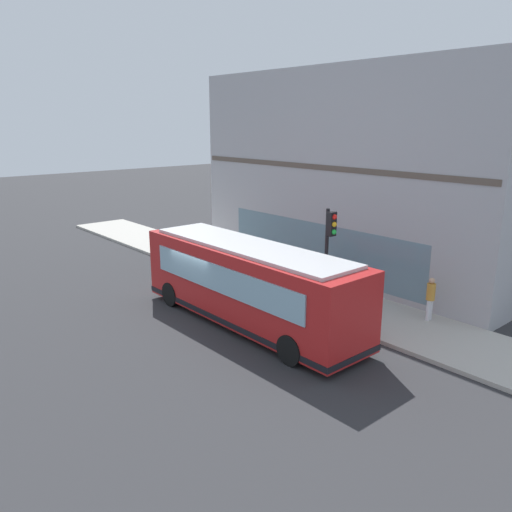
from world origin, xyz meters
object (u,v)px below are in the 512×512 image
object	(u,v)px
traffic_light_near_corner	(329,242)
pedestrian_near_hydrant	(431,296)
city_bus_nearside	(248,284)
fire_hydrant	(314,274)
newspaper_vending_box	(331,287)
pedestrian_near_building_entrance	(260,264)

from	to	relation	value
traffic_light_near_corner	pedestrian_near_hydrant	xyz separation A→B (m)	(2.49, -2.87, -1.93)
traffic_light_near_corner	city_bus_nearside	bearing A→B (deg)	149.23
pedestrian_near_hydrant	traffic_light_near_corner	bearing A→B (deg)	130.95
traffic_light_near_corner	fire_hydrant	xyz separation A→B (m)	(2.71, 3.20, -2.52)
newspaper_vending_box	pedestrian_near_building_entrance	bearing A→B (deg)	110.34
fire_hydrant	traffic_light_near_corner	bearing A→B (deg)	-130.19
pedestrian_near_hydrant	fire_hydrant	bearing A→B (deg)	87.96
traffic_light_near_corner	pedestrian_near_hydrant	bearing A→B (deg)	-49.05
city_bus_nearside	traffic_light_near_corner	distance (m)	3.39
fire_hydrant	newspaper_vending_box	world-z (taller)	newspaper_vending_box
traffic_light_near_corner	pedestrian_near_building_entrance	distance (m)	4.79
pedestrian_near_hydrant	newspaper_vending_box	distance (m)	4.21
city_bus_nearside	traffic_light_near_corner	bearing A→B (deg)	-30.77
pedestrian_near_building_entrance	city_bus_nearside	bearing A→B (deg)	-137.14
pedestrian_near_building_entrance	fire_hydrant	bearing A→B (deg)	-27.73
city_bus_nearside	pedestrian_near_hydrant	bearing A→B (deg)	-40.92
city_bus_nearside	pedestrian_near_building_entrance	size ratio (longest dim) A/B	5.67
pedestrian_near_hydrant	city_bus_nearside	bearing A→B (deg)	139.08
traffic_light_near_corner	fire_hydrant	bearing A→B (deg)	49.81
traffic_light_near_corner	pedestrian_near_building_entrance	world-z (taller)	traffic_light_near_corner
city_bus_nearside	fire_hydrant	bearing A→B (deg)	17.11
city_bus_nearside	pedestrian_near_hydrant	size ratio (longest dim) A/B	6.07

